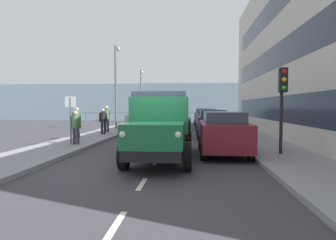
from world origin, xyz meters
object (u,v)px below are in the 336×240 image
object	(u,v)px
car_grey_oppositeside_1	(154,117)
traffic_light_near	(283,92)
lamp_post_promenade	(116,79)
car_maroon_kerbside_near	(223,132)
car_navy_kerbside_1	(212,123)
truck_vintage_green	(160,128)
pedestrian_couple_a	(77,120)
lamp_post_far	(141,91)
pedestrian_with_bag	(103,119)
street_sign	(71,112)
car_silver_oppositeside_0	(143,120)
car_teal_kerbside_3	(204,116)
pedestrian_near_railing	(76,125)
pedestrian_by_lamp	(107,116)
car_red_kerbside_2	(207,119)

from	to	relation	value
car_grey_oppositeside_1	traffic_light_near	size ratio (longest dim) A/B	1.34
lamp_post_promenade	car_maroon_kerbside_near	bearing A→B (deg)	123.24
car_navy_kerbside_1	truck_vintage_green	bearing A→B (deg)	73.16
pedestrian_couple_a	traffic_light_near	size ratio (longest dim) A/B	0.54
car_navy_kerbside_1	car_grey_oppositeside_1	world-z (taller)	same
pedestrian_couple_a	lamp_post_far	world-z (taller)	lamp_post_far
pedestrian_with_bag	street_sign	size ratio (longest dim) A/B	0.73
car_navy_kerbside_1	car_silver_oppositeside_0	distance (m)	6.33
truck_vintage_green	car_teal_kerbside_3	world-z (taller)	truck_vintage_green
car_navy_kerbside_1	car_teal_kerbside_3	xyz separation A→B (m)	(0.00, -11.93, 0.00)
car_teal_kerbside_3	pedestrian_couple_a	size ratio (longest dim) A/B	2.39
car_silver_oppositeside_0	car_maroon_kerbside_near	bearing A→B (deg)	116.48
car_silver_oppositeside_0	street_sign	bearing A→B (deg)	77.00
car_maroon_kerbside_near	traffic_light_near	size ratio (longest dim) A/B	1.27
lamp_post_far	car_silver_oppositeside_0	bearing A→B (deg)	100.65
car_navy_kerbside_1	pedestrian_couple_a	xyz separation A→B (m)	(7.76, 1.84, 0.28)
truck_vintage_green	street_sign	distance (m)	5.59
car_maroon_kerbside_near	car_navy_kerbside_1	world-z (taller)	same
car_grey_oppositeside_1	pedestrian_near_railing	xyz separation A→B (m)	(1.71, 14.99, 0.17)
pedestrian_with_bag	street_sign	world-z (taller)	street_sign
car_navy_kerbside_1	pedestrian_near_railing	xyz separation A→B (m)	(6.67, 4.60, 0.17)
traffic_light_near	lamp_post_promenade	world-z (taller)	lamp_post_promenade
pedestrian_by_lamp	traffic_light_near	world-z (taller)	traffic_light_near
car_teal_kerbside_3	lamp_post_promenade	distance (m)	10.50
car_navy_kerbside_1	pedestrian_with_bag	xyz separation A→B (m)	(6.91, -0.28, 0.21)
pedestrian_with_bag	car_silver_oppositeside_0	bearing A→B (deg)	-118.08
pedestrian_near_railing	street_sign	world-z (taller)	street_sign
car_maroon_kerbside_near	car_navy_kerbside_1	size ratio (longest dim) A/B	1.02
car_teal_kerbside_3	pedestrian_by_lamp	xyz separation A→B (m)	(7.18, 10.02, 0.33)
pedestrian_couple_a	lamp_post_promenade	bearing A→B (deg)	-93.29
lamp_post_promenade	pedestrian_by_lamp	bearing A→B (deg)	93.07
pedestrian_couple_a	street_sign	size ratio (longest dim) A/B	0.77
car_silver_oppositeside_0	car_grey_oppositeside_1	size ratio (longest dim) A/B	1.04
lamp_post_far	street_sign	bearing A→B (deg)	91.19
street_sign	traffic_light_near	bearing A→B (deg)	167.16
truck_vintage_green	pedestrian_near_railing	distance (m)	5.35
pedestrian_near_railing	pedestrian_with_bag	world-z (taller)	pedestrian_with_bag
car_teal_kerbside_3	pedestrian_near_railing	xyz separation A→B (m)	(6.67, 16.53, 0.17)
truck_vintage_green	street_sign	world-z (taller)	truck_vintage_green
pedestrian_near_railing	traffic_light_near	world-z (taller)	traffic_light_near
car_grey_oppositeside_1	car_maroon_kerbside_near	bearing A→B (deg)	106.81
car_teal_kerbside_3	car_grey_oppositeside_1	distance (m)	5.20
car_maroon_kerbside_near	lamp_post_far	world-z (taller)	lamp_post_far
car_red_kerbside_2	lamp_post_far	distance (m)	13.40
car_navy_kerbside_1	street_sign	bearing A→B (deg)	33.42
car_maroon_kerbside_near	pedestrian_with_bag	xyz separation A→B (m)	(6.91, -6.34, 0.21)
car_maroon_kerbside_near	pedestrian_near_railing	bearing A→B (deg)	-12.35
pedestrian_near_railing	traffic_light_near	size ratio (longest dim) A/B	0.49
car_navy_kerbside_1	car_teal_kerbside_3	distance (m)	11.93
car_navy_kerbside_1	pedestrian_by_lamp	bearing A→B (deg)	-14.95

